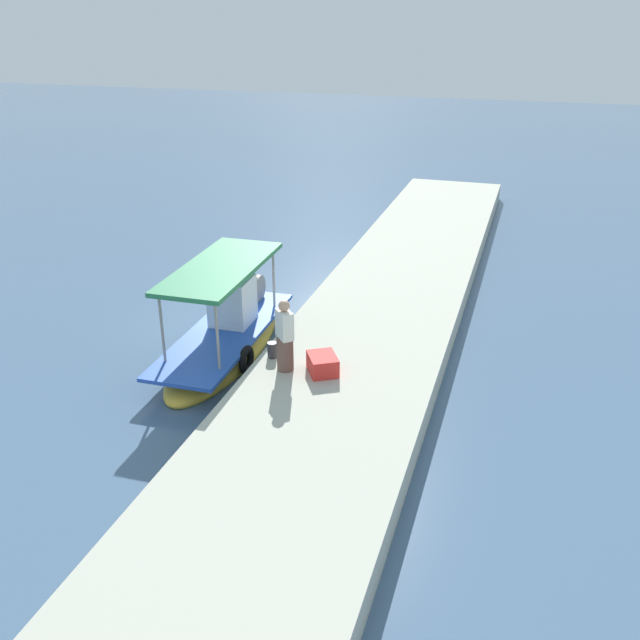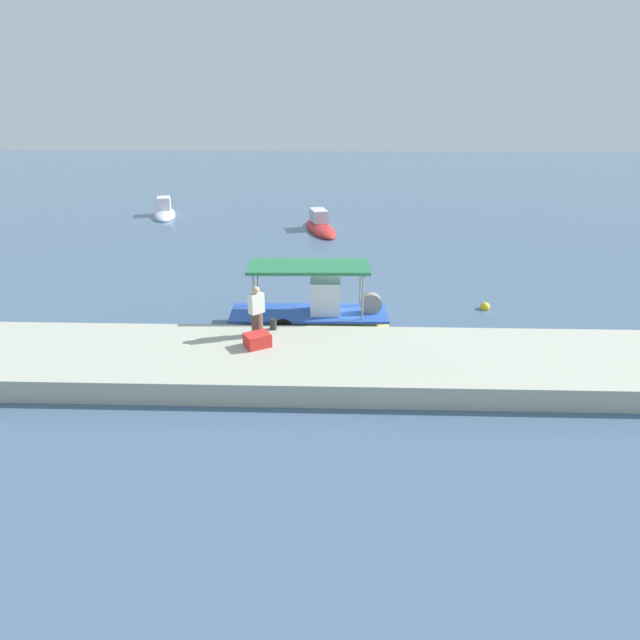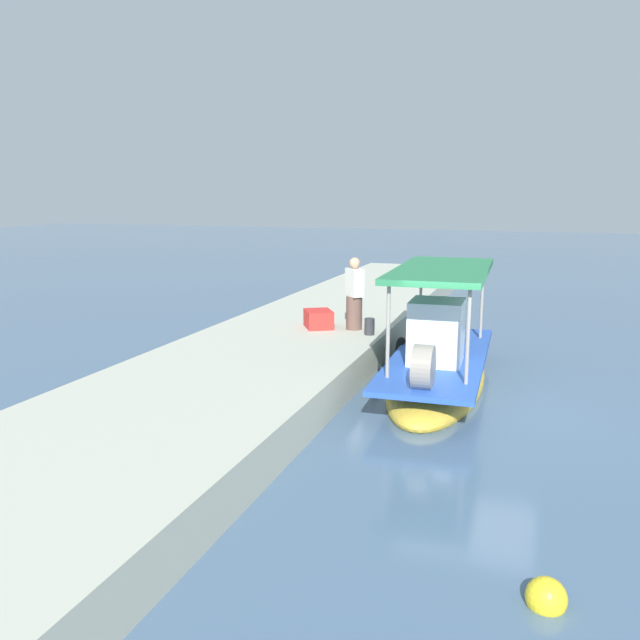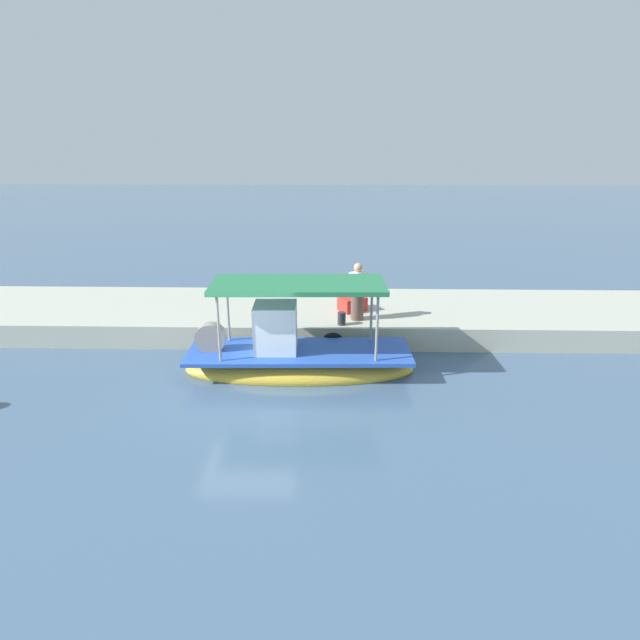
{
  "view_description": "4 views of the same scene",
  "coord_description": "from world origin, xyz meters",
  "px_view_note": "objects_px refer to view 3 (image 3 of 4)",
  "views": [
    {
      "loc": [
        -16.28,
        -8.3,
        8.44
      ],
      "look_at": [
        -0.91,
        -3.43,
        1.15
      ],
      "focal_mm": 38.48,
      "sensor_mm": 36.0,
      "label": 1
    },
    {
      "loc": [
        -0.24,
        -20.68,
        8.65
      ],
      "look_at": [
        -0.83,
        -2.16,
        0.86
      ],
      "focal_mm": 31.71,
      "sensor_mm": 36.0,
      "label": 2
    },
    {
      "loc": [
        12.03,
        1.04,
        4.0
      ],
      "look_at": [
        -1.12,
        -3.47,
        1.27
      ],
      "focal_mm": 36.3,
      "sensor_mm": 36.0,
      "label": 3
    },
    {
      "loc": [
        -2.17,
        12.12,
        6.0
      ],
      "look_at": [
        -1.8,
        -2.83,
        0.81
      ],
      "focal_mm": 29.6,
      "sensor_mm": 36.0,
      "label": 4
    }
  ],
  "objects_px": {
    "main_fishing_boat": "(438,366)",
    "marker_buoy": "(546,598)",
    "fisherman_near_bollard": "(354,297)",
    "cargo_crate": "(319,319)",
    "mooring_bollard": "(369,327)"
  },
  "relations": [
    {
      "from": "fisherman_near_bollard",
      "to": "cargo_crate",
      "type": "distance_m",
      "value": 1.06
    },
    {
      "from": "main_fishing_boat",
      "to": "mooring_bollard",
      "type": "xyz_separation_m",
      "value": [
        -1.25,
        -1.82,
        0.48
      ]
    },
    {
      "from": "mooring_bollard",
      "to": "marker_buoy",
      "type": "distance_m",
      "value": 9.29
    },
    {
      "from": "main_fishing_boat",
      "to": "cargo_crate",
      "type": "distance_m",
      "value": 3.63
    },
    {
      "from": "mooring_bollard",
      "to": "marker_buoy",
      "type": "relative_size",
      "value": 0.95
    },
    {
      "from": "main_fishing_boat",
      "to": "fisherman_near_bollard",
      "type": "bearing_deg",
      "value": -126.55
    },
    {
      "from": "mooring_bollard",
      "to": "cargo_crate",
      "type": "distance_m",
      "value": 1.44
    },
    {
      "from": "cargo_crate",
      "to": "fisherman_near_bollard",
      "type": "bearing_deg",
      "value": 97.54
    },
    {
      "from": "main_fishing_boat",
      "to": "marker_buoy",
      "type": "height_order",
      "value": "main_fishing_boat"
    },
    {
      "from": "main_fishing_boat",
      "to": "marker_buoy",
      "type": "relative_size",
      "value": 15.15
    },
    {
      "from": "mooring_bollard",
      "to": "cargo_crate",
      "type": "bearing_deg",
      "value": -104.63
    },
    {
      "from": "fisherman_near_bollard",
      "to": "marker_buoy",
      "type": "relative_size",
      "value": 4.3
    },
    {
      "from": "mooring_bollard",
      "to": "main_fishing_boat",
      "type": "bearing_deg",
      "value": 55.51
    },
    {
      "from": "main_fishing_boat",
      "to": "cargo_crate",
      "type": "xyz_separation_m",
      "value": [
        -1.61,
        -3.21,
        0.5
      ]
    },
    {
      "from": "fisherman_near_bollard",
      "to": "marker_buoy",
      "type": "xyz_separation_m",
      "value": [
        8.83,
        4.5,
        -1.43
      ]
    }
  ]
}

